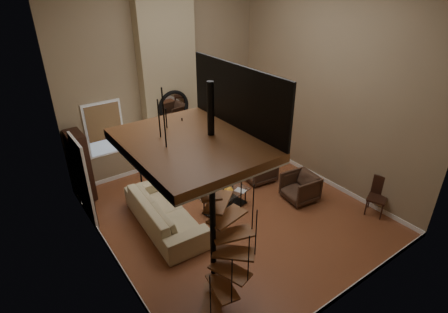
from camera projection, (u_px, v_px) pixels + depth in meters
ground at (233, 212)px, 8.85m from camera, size 6.00×6.50×0.01m
back_wall at (165, 75)px, 9.93m from camera, size 6.00×0.02×5.50m
front_wall at (368, 168)px, 5.24m from camera, size 6.00×0.02×5.50m
left_wall at (94, 142)px, 6.03m from camera, size 0.02×6.50×5.50m
right_wall at (328, 85)px, 9.13m from camera, size 0.02×6.50×5.50m
baseboard_back at (172, 160)px, 11.16m from camera, size 6.00×0.02×0.12m
baseboard_front at (340, 296)px, 6.49m from camera, size 6.00×0.02×0.12m
baseboard_left at (117, 261)px, 7.28m from camera, size 0.02×6.50×0.12m
baseboard_right at (315, 175)px, 10.36m from camera, size 0.02×6.50×0.12m
chimney_breast at (168, 77)px, 9.79m from camera, size 1.60×0.38×5.50m
hearth at (182, 170)px, 10.70m from camera, size 1.50×0.60×0.04m
firebox at (176, 151)px, 10.66m from camera, size 0.95×0.02×0.72m
mantel at (177, 133)px, 10.33m from camera, size 1.70×0.18×0.06m
mirror_frame at (174, 107)px, 10.00m from camera, size 0.94×0.10×0.94m
mirror_disc at (174, 107)px, 10.01m from camera, size 0.80×0.01×0.80m
vase_left at (158, 132)px, 10.00m from camera, size 0.24×0.24×0.25m
vase_right at (193, 124)px, 10.60m from camera, size 0.20×0.20×0.21m
window_back at (104, 128)px, 9.45m from camera, size 1.02×0.06×1.52m
window_right at (272, 105)px, 11.07m from camera, size 0.06×1.02×1.52m
entry_door at (84, 182)px, 8.14m from camera, size 0.10×1.05×2.16m
loft at (197, 139)px, 5.00m from camera, size 1.70×2.20×1.09m
spiral_stair at (213, 215)px, 5.82m from camera, size 1.47×1.47×4.06m
hutch at (80, 166)px, 9.03m from camera, size 0.38×0.80×1.78m
sofa at (164, 212)px, 8.21m from camera, size 1.14×2.66×0.76m
armchair_near at (261, 168)px, 10.13m from camera, size 0.93×0.91×0.76m
armchair_far at (302, 187)px, 9.24m from camera, size 0.90×0.88×0.73m
coffee_table at (225, 199)px, 8.87m from camera, size 1.34×0.84×0.46m
bowl at (224, 191)px, 8.81m from camera, size 0.41×0.41×0.10m
book at (240, 191)px, 8.86m from camera, size 0.29×0.32×0.03m
floor_lamp at (138, 150)px, 8.80m from camera, size 0.43×0.43×1.75m
accent_lamp at (211, 145)px, 11.68m from camera, size 0.14×0.14×0.51m
side_chair at (378, 194)px, 8.63m from camera, size 0.56×0.55×0.94m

